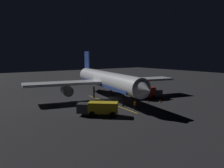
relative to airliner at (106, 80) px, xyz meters
name	(u,v)px	position (x,y,z in m)	size (l,w,h in m)	color
ground_plane	(107,99)	(0.12, 0.58, -4.15)	(180.00, 180.00, 0.20)	#27272B
apron_guide_stripe	(109,103)	(2.28, 4.58, -4.05)	(0.24, 19.47, 0.01)	gold
airliner	(106,80)	(0.00, 0.00, 0.00)	(34.96, 35.77, 10.54)	white
baggage_truck	(99,108)	(9.18, 11.69, -2.89)	(6.21, 5.79, 2.18)	gold
catering_truck	(148,93)	(-7.30, 5.81, -2.75)	(6.07, 3.45, 2.59)	maroon
ground_crew_worker	(135,105)	(1.99, 12.15, -3.17)	(0.40, 0.40, 1.74)	black
traffic_cone_near_left	(160,101)	(-6.72, 10.05, -3.80)	(0.50, 0.50, 0.55)	#EA590F
traffic_cone_near_right	(116,111)	(5.87, 11.88, -3.80)	(0.50, 0.50, 0.55)	#EA590F
traffic_cone_under_wing	(148,101)	(-4.43, 8.79, -3.80)	(0.50, 0.50, 0.55)	#EA590F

